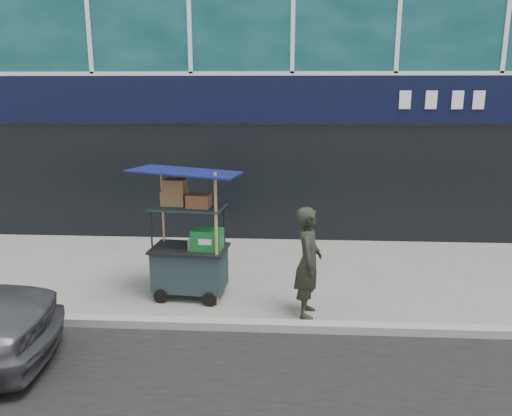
{
  "coord_description": "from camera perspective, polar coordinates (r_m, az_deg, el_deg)",
  "views": [
    {
      "loc": [
        -0.11,
        -6.25,
        3.14
      ],
      "look_at": [
        -0.55,
        1.2,
        1.33
      ],
      "focal_mm": 35.0,
      "sensor_mm": 36.0,
      "label": 1
    }
  ],
  "objects": [
    {
      "name": "vendor_cart",
      "position": [
        7.63,
        -7.5,
        -5.02
      ],
      "size": [
        1.59,
        1.2,
        2.03
      ],
      "rotation": [
        0.0,
        0.0,
        -0.1
      ],
      "color": "black",
      "rests_on": "ground"
    },
    {
      "name": "ground",
      "position": [
        6.99,
        4.03,
        -13.06
      ],
      "size": [
        80.0,
        80.0,
        0.0
      ],
      "primitive_type": "plane",
      "color": "slate",
      "rests_on": "ground"
    },
    {
      "name": "curb",
      "position": [
        6.79,
        4.06,
        -13.37
      ],
      "size": [
        80.0,
        0.18,
        0.12
      ],
      "primitive_type": "cube",
      "color": "gray",
      "rests_on": "ground"
    },
    {
      "name": "vendor_man",
      "position": [
        6.98,
        5.99,
        -6.17
      ],
      "size": [
        0.43,
        0.61,
        1.56
      ],
      "primitive_type": "imported",
      "rotation": [
        0.0,
        0.0,
        1.46
      ],
      "color": "black",
      "rests_on": "ground"
    }
  ]
}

